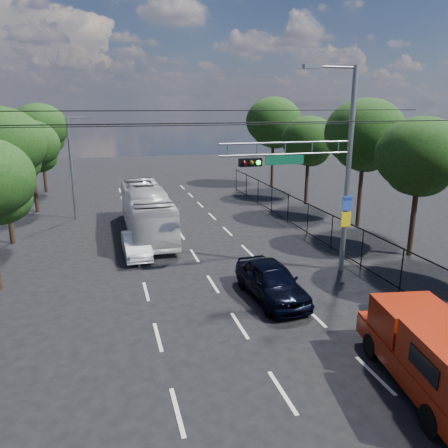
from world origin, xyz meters
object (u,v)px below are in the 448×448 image
object	(u,v)px
red_pickup	(435,354)
navy_hatchback	(271,281)
white_bus	(146,211)
signal_mast	(325,164)
white_van	(136,245)

from	to	relation	value
red_pickup	navy_hatchback	bearing A→B (deg)	106.95
navy_hatchback	white_bus	distance (m)	11.80
signal_mast	white_van	xyz separation A→B (m)	(-8.28, 4.79, -4.62)
white_van	white_bus	bearing A→B (deg)	74.95
white_van	navy_hatchback	bearing A→B (deg)	-55.79
signal_mast	white_bus	bearing A→B (deg)	129.04
navy_hatchback	white_van	bearing A→B (deg)	122.65
white_bus	red_pickup	bearing A→B (deg)	-71.64
navy_hatchback	white_van	size ratio (longest dim) A/B	1.22
signal_mast	navy_hatchback	world-z (taller)	signal_mast
signal_mast	red_pickup	bearing A→B (deg)	-97.50
signal_mast	red_pickup	world-z (taller)	signal_mast
red_pickup	white_van	distance (m)	15.56
navy_hatchback	white_van	world-z (taller)	navy_hatchback
white_bus	white_van	distance (m)	4.39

